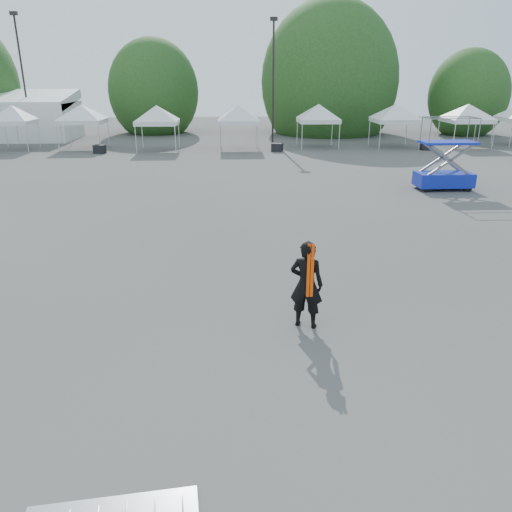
{
  "coord_description": "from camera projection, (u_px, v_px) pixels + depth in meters",
  "views": [
    {
      "loc": [
        -0.59,
        -11.57,
        5.45
      ],
      "look_at": [
        -0.03,
        -0.18,
        1.3
      ],
      "focal_mm": 35.0,
      "sensor_mm": 36.0,
      "label": 1
    }
  ],
  "objects": [
    {
      "name": "tent_f",
      "position": [
        319.0,
        108.0,
        38.79
      ],
      "size": [
        4.35,
        4.35,
        3.88
      ],
      "color": "silver",
      "rests_on": "ground"
    },
    {
      "name": "light_pole_east",
      "position": [
        273.0,
        74.0,
        41.04
      ],
      "size": [
        0.6,
        0.25,
        9.8
      ],
      "color": "black",
      "rests_on": "ground"
    },
    {
      "name": "scissor_lift",
      "position": [
        447.0,
        154.0,
        24.61
      ],
      "size": [
        2.75,
        1.39,
        3.53
      ],
      "rotation": [
        0.0,
        0.0,
        0.01
      ],
      "color": "#0B1491",
      "rests_on": "ground"
    },
    {
      "name": "tent_b",
      "position": [
        12.0,
        109.0,
        37.49
      ],
      "size": [
        3.87,
        3.87,
        3.88
      ],
      "color": "silver",
      "rests_on": "ground"
    },
    {
      "name": "crate_mid",
      "position": [
        277.0,
        147.0,
        37.59
      ],
      "size": [
        0.96,
        0.87,
        0.61
      ],
      "primitive_type": "cube",
      "rotation": [
        0.0,
        0.0,
        -0.41
      ],
      "color": "black",
      "rests_on": "ground"
    },
    {
      "name": "crate_east",
      "position": [
        427.0,
        146.0,
        38.35
      ],
      "size": [
        0.84,
        0.67,
        0.64
      ],
      "primitive_type": "cube",
      "rotation": [
        0.0,
        0.0,
        -0.03
      ],
      "color": "black",
      "rests_on": "ground"
    },
    {
      "name": "light_pole_west",
      "position": [
        22.0,
        71.0,
        41.84
      ],
      "size": [
        0.6,
        0.25,
        10.3
      ],
      "color": "black",
      "rests_on": "ground"
    },
    {
      "name": "man",
      "position": [
        306.0,
        284.0,
        11.17
      ],
      "size": [
        0.87,
        0.72,
        2.06
      ],
      "rotation": [
        0.0,
        0.0,
        2.79
      ],
      "color": "black",
      "rests_on": "ground"
    },
    {
      "name": "tent_e",
      "position": [
        239.0,
        109.0,
        37.65
      ],
      "size": [
        4.3,
        4.3,
        3.88
      ],
      "color": "silver",
      "rests_on": "ground"
    },
    {
      "name": "tree_mid_e",
      "position": [
        329.0,
        82.0,
        48.12
      ],
      "size": [
        5.12,
        5.12,
        7.79
      ],
      "color": "#382314",
      "rests_on": "ground"
    },
    {
      "name": "crate_west",
      "position": [
        100.0,
        149.0,
        36.7
      ],
      "size": [
        0.89,
        0.75,
        0.61
      ],
      "primitive_type": "cube",
      "rotation": [
        0.0,
        0.0,
        -0.18
      ],
      "color": "black",
      "rests_on": "ground"
    },
    {
      "name": "tent_g",
      "position": [
        396.0,
        108.0,
        38.82
      ],
      "size": [
        4.65,
        4.65,
        3.88
      ],
      "color": "silver",
      "rests_on": "ground"
    },
    {
      "name": "tent_h",
      "position": [
        469.0,
        107.0,
        38.94
      ],
      "size": [
        4.65,
        4.65,
        3.88
      ],
      "color": "silver",
      "rests_on": "ground"
    },
    {
      "name": "tent_d",
      "position": [
        156.0,
        109.0,
        37.13
      ],
      "size": [
        4.34,
        4.34,
        3.88
      ],
      "color": "silver",
      "rests_on": "ground"
    },
    {
      "name": "tree_far_e",
      "position": [
        468.0,
        95.0,
        47.26
      ],
      "size": [
        3.84,
        3.84,
        5.84
      ],
      "color": "#382314",
      "rests_on": "ground"
    },
    {
      "name": "tree_mid_w",
      "position": [
        154.0,
        92.0,
        48.57
      ],
      "size": [
        4.16,
        4.16,
        6.33
      ],
      "color": "#382314",
      "rests_on": "ground"
    },
    {
      "name": "ground",
      "position": [
        257.0,
        301.0,
        12.75
      ],
      "size": [
        120.0,
        120.0,
        0.0
      ],
      "primitive_type": "plane",
      "color": "#474442",
      "rests_on": "ground"
    },
    {
      "name": "tent_c",
      "position": [
        81.0,
        108.0,
        38.18
      ],
      "size": [
        4.62,
        4.62,
        3.88
      ],
      "color": "silver",
      "rests_on": "ground"
    }
  ]
}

